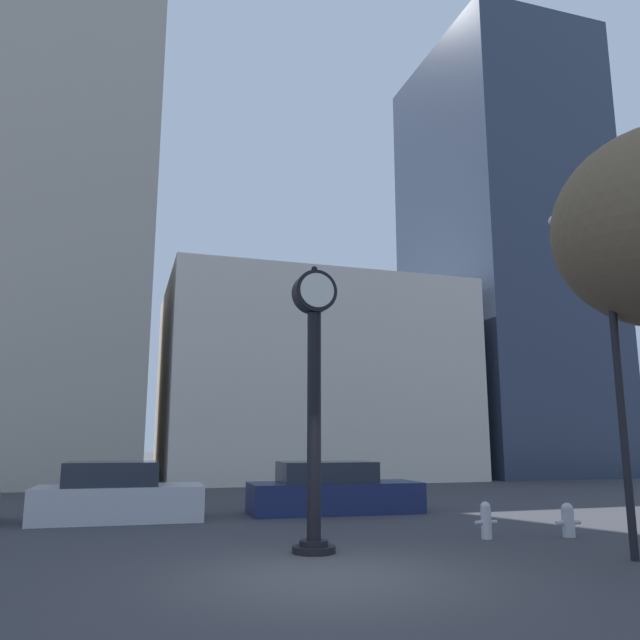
% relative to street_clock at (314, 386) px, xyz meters
% --- Properties ---
extents(ground_plane, '(200.00, 200.00, 0.00)m').
position_rel_street_clock_xyz_m(ground_plane, '(-0.37, -1.96, -2.99)').
color(ground_plane, '#38383D').
extents(building_tall_tower, '(13.93, 12.00, 36.29)m').
position_rel_street_clock_xyz_m(building_tall_tower, '(-9.44, 22.04, 15.15)').
color(building_tall_tower, '#ADA393').
rests_on(building_tall_tower, ground_plane).
extents(building_storefront_row, '(15.45, 12.00, 10.22)m').
position_rel_street_clock_xyz_m(building_storefront_row, '(6.22, 22.04, 2.12)').
color(building_storefront_row, beige).
rests_on(building_storefront_row, ground_plane).
extents(building_glass_modern, '(8.92, 12.00, 27.30)m').
position_rel_street_clock_xyz_m(building_glass_modern, '(19.16, 22.04, 10.66)').
color(building_glass_modern, '#2D384C').
rests_on(building_glass_modern, ground_plane).
extents(street_clock, '(0.82, 0.79, 5.35)m').
position_rel_street_clock_xyz_m(street_clock, '(0.00, 0.00, 0.00)').
color(street_clock, black).
rests_on(street_clock, ground_plane).
extents(car_silver, '(4.18, 2.02, 1.45)m').
position_rel_street_clock_xyz_m(car_silver, '(-3.43, 5.77, -2.38)').
color(car_silver, '#BCBCC1').
rests_on(car_silver, ground_plane).
extents(car_navy, '(4.85, 2.04, 1.40)m').
position_rel_street_clock_xyz_m(car_navy, '(2.33, 5.84, -2.41)').
color(car_navy, '#19234C').
rests_on(car_navy, ground_plane).
extents(fire_hydrant_near, '(0.59, 0.26, 0.70)m').
position_rel_street_clock_xyz_m(fire_hydrant_near, '(5.63, 0.16, -2.64)').
color(fire_hydrant_near, '#B7B7BC').
rests_on(fire_hydrant_near, ground_plane).
extents(fire_hydrant_far, '(0.49, 0.21, 0.74)m').
position_rel_street_clock_xyz_m(fire_hydrant_far, '(3.85, 0.46, -2.62)').
color(fire_hydrant_far, '#B7B7BC').
rests_on(fire_hydrant_far, ground_plane).
extents(street_lamp_right, '(0.36, 1.57, 6.67)m').
position_rel_street_clock_xyz_m(street_lamp_right, '(4.93, -1.99, 1.41)').
color(street_lamp_right, black).
rests_on(street_lamp_right, ground_plane).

